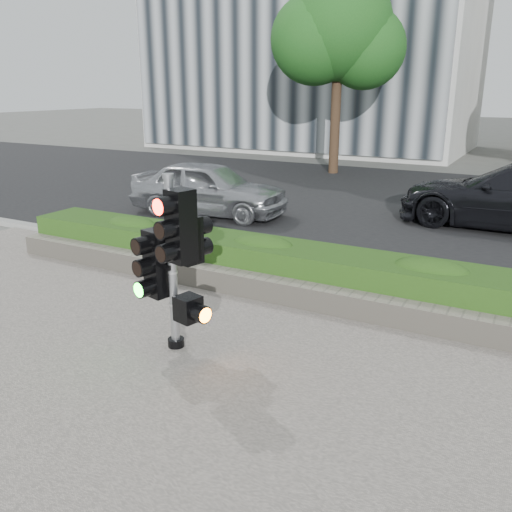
# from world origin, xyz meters

# --- Properties ---
(ground) EXTENTS (120.00, 120.00, 0.00)m
(ground) POSITION_xyz_m (0.00, 0.00, 0.00)
(ground) COLOR #51514C
(ground) RESTS_ON ground
(sidewalk) EXTENTS (16.00, 11.00, 0.03)m
(sidewalk) POSITION_xyz_m (0.00, -2.50, 0.01)
(sidewalk) COLOR #9E9389
(sidewalk) RESTS_ON ground
(road) EXTENTS (60.00, 13.00, 0.02)m
(road) POSITION_xyz_m (0.00, 10.00, 0.01)
(road) COLOR black
(road) RESTS_ON ground
(curb) EXTENTS (60.00, 0.25, 0.12)m
(curb) POSITION_xyz_m (0.00, 3.15, 0.06)
(curb) COLOR gray
(curb) RESTS_ON ground
(stone_wall) EXTENTS (12.00, 0.32, 0.34)m
(stone_wall) POSITION_xyz_m (0.00, 1.90, 0.20)
(stone_wall) COLOR gray
(stone_wall) RESTS_ON sidewalk
(hedge) EXTENTS (12.00, 1.00, 0.68)m
(hedge) POSITION_xyz_m (0.00, 2.55, 0.37)
(hedge) COLOR #3F7825
(hedge) RESTS_ON sidewalk
(tree_left) EXTENTS (4.61, 4.03, 7.34)m
(tree_left) POSITION_xyz_m (-4.52, 14.56, 5.04)
(tree_left) COLOR black
(tree_left) RESTS_ON ground
(traffic_signal) EXTENTS (0.80, 0.64, 2.18)m
(traffic_signal) POSITION_xyz_m (-1.01, -0.05, 1.23)
(traffic_signal) COLOR black
(traffic_signal) RESTS_ON sidewalk
(car_silver) EXTENTS (4.15, 1.98, 1.37)m
(car_silver) POSITION_xyz_m (-4.75, 6.31, 0.71)
(car_silver) COLOR #A6A8AE
(car_silver) RESTS_ON road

